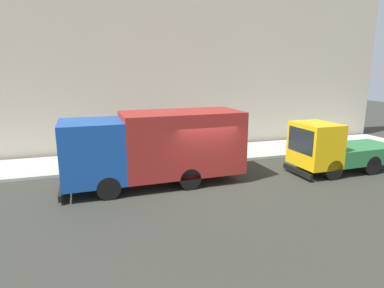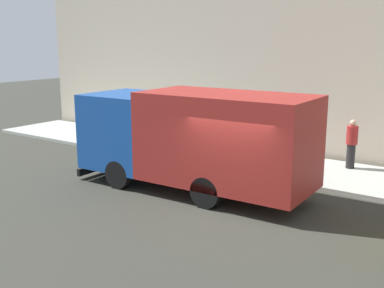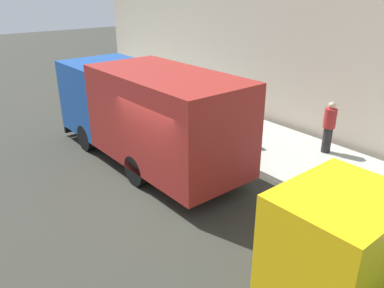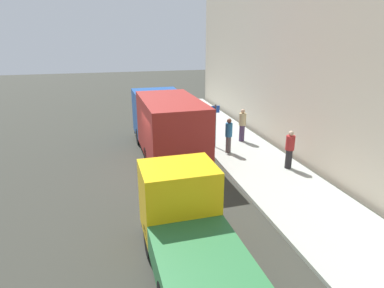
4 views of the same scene
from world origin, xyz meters
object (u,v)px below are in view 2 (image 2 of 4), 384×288
(large_utility_truck, at_px, (193,137))
(pedestrian_walking, at_px, (241,131))
(street_sign_post, at_px, (231,129))
(pedestrian_standing, at_px, (261,143))
(pedestrian_third, at_px, (352,143))

(large_utility_truck, bearing_deg, pedestrian_walking, 8.58)
(pedestrian_walking, bearing_deg, street_sign_post, 78.95)
(pedestrian_walking, height_order, pedestrian_standing, pedestrian_walking)
(pedestrian_standing, distance_m, pedestrian_third, 3.13)
(pedestrian_walking, relative_size, pedestrian_standing, 1.03)
(pedestrian_walking, distance_m, pedestrian_third, 4.08)
(pedestrian_standing, distance_m, street_sign_post, 1.14)
(large_utility_truck, distance_m, pedestrian_third, 5.88)
(pedestrian_third, distance_m, street_sign_post, 4.18)
(street_sign_post, bearing_deg, pedestrian_standing, -69.20)
(pedestrian_walking, bearing_deg, pedestrian_standing, 109.79)
(large_utility_truck, height_order, pedestrian_third, large_utility_truck)
(pedestrian_standing, relative_size, pedestrian_third, 1.02)
(pedestrian_standing, xyz_separation_m, pedestrian_third, (1.87, -2.50, -0.03))
(pedestrian_walking, bearing_deg, pedestrian_third, 158.37)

